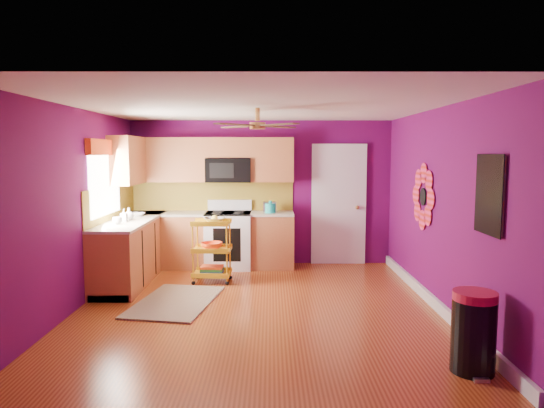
{
  "coord_description": "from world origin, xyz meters",
  "views": [
    {
      "loc": [
        0.17,
        -5.93,
        1.94
      ],
      "look_at": [
        0.18,
        0.4,
        1.27
      ],
      "focal_mm": 32.0,
      "sensor_mm": 36.0,
      "label": 1
    }
  ],
  "objects": [
    {
      "name": "ground",
      "position": [
        0.0,
        0.0,
        0.0
      ],
      "size": [
        5.0,
        5.0,
        0.0
      ],
      "primitive_type": "plane",
      "color": "maroon",
      "rests_on": "ground"
    },
    {
      "name": "room_envelope",
      "position": [
        0.03,
        0.0,
        1.63
      ],
      "size": [
        4.54,
        5.04,
        2.52
      ],
      "color": "#5D0A51",
      "rests_on": "ground"
    },
    {
      "name": "lower_cabinets",
      "position": [
        -1.35,
        1.82,
        0.43
      ],
      "size": [
        2.81,
        2.31,
        0.94
      ],
      "color": "brown",
      "rests_on": "ground"
    },
    {
      "name": "electric_range",
      "position": [
        -0.55,
        2.17,
        0.48
      ],
      "size": [
        0.76,
        0.66,
        1.13
      ],
      "color": "white",
      "rests_on": "ground"
    },
    {
      "name": "upper_cabinetry",
      "position": [
        -1.24,
        2.17,
        1.8
      ],
      "size": [
        2.8,
        2.3,
        1.26
      ],
      "color": "brown",
      "rests_on": "ground"
    },
    {
      "name": "left_window",
      "position": [
        -2.22,
        1.05,
        1.74
      ],
      "size": [
        0.08,
        1.35,
        1.08
      ],
      "color": "white",
      "rests_on": "ground"
    },
    {
      "name": "panel_door",
      "position": [
        1.35,
        2.47,
        1.02
      ],
      "size": [
        0.95,
        0.11,
        2.15
      ],
      "color": "white",
      "rests_on": "ground"
    },
    {
      "name": "right_wall_art",
      "position": [
        2.23,
        -0.34,
        1.44
      ],
      "size": [
        0.04,
        2.74,
        1.04
      ],
      "color": "black",
      "rests_on": "ground"
    },
    {
      "name": "ceiling_fan",
      "position": [
        0.0,
        0.2,
        2.29
      ],
      "size": [
        1.01,
        1.01,
        0.26
      ],
      "color": "#BF8C3F",
      "rests_on": "ground"
    },
    {
      "name": "shag_rug",
      "position": [
        -1.07,
        0.21,
        0.01
      ],
      "size": [
        1.15,
        1.63,
        0.02
      ],
      "primitive_type": "cube",
      "rotation": [
        0.0,
        0.0,
        -0.17
      ],
      "color": "#311E10",
      "rests_on": "ground"
    },
    {
      "name": "rolling_cart",
      "position": [
        -0.71,
        1.23,
        0.52
      ],
      "size": [
        0.58,
        0.43,
        1.02
      ],
      "color": "yellow",
      "rests_on": "ground"
    },
    {
      "name": "trash_can",
      "position": [
        1.96,
        -1.8,
        0.36
      ],
      "size": [
        0.39,
        0.42,
        0.73
      ],
      "color": "black",
      "rests_on": "ground"
    },
    {
      "name": "teal_kettle",
      "position": [
        0.16,
        2.14,
        1.02
      ],
      "size": [
        0.18,
        0.18,
        0.21
      ],
      "color": "#16A69C",
      "rests_on": "lower_cabinets"
    },
    {
      "name": "toaster",
      "position": [
        0.15,
        2.2,
        1.03
      ],
      "size": [
        0.22,
        0.15,
        0.18
      ],
      "primitive_type": "cube",
      "color": "beige",
      "rests_on": "lower_cabinets"
    },
    {
      "name": "soap_bottle_a",
      "position": [
        -1.97,
        1.07,
        1.03
      ],
      "size": [
        0.09,
        0.09,
        0.19
      ],
      "primitive_type": "imported",
      "color": "#EA3F72",
      "rests_on": "lower_cabinets"
    },
    {
      "name": "soap_bottle_b",
      "position": [
        -1.96,
        1.26,
        1.03
      ],
      "size": [
        0.14,
        0.14,
        0.18
      ],
      "primitive_type": "imported",
      "color": "white",
      "rests_on": "lower_cabinets"
    },
    {
      "name": "counter_dish",
      "position": [
        -1.95,
        1.71,
        0.97
      ],
      "size": [
        0.23,
        0.23,
        0.06
      ],
      "primitive_type": "imported",
      "color": "white",
      "rests_on": "lower_cabinets"
    },
    {
      "name": "counter_cup",
      "position": [
        -2.0,
        0.84,
        0.99
      ],
      "size": [
        0.13,
        0.13,
        0.1
      ],
      "primitive_type": "imported",
      "color": "white",
      "rests_on": "lower_cabinets"
    }
  ]
}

